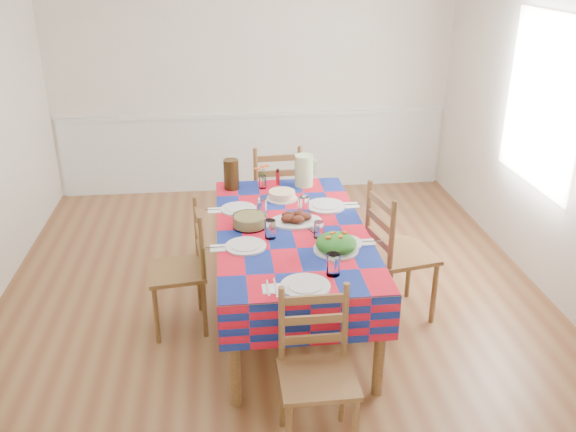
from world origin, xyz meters
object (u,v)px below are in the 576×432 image
object	(u,v)px
chair_far	(276,197)
chair_right	(396,254)
chair_near	(317,373)
chair_left	(182,270)
green_pitcher	(304,171)
dining_table	(291,238)
meat_platter	(296,219)
tea_pitcher	(231,174)

from	to	relation	value
chair_far	chair_right	distance (m)	1.50
chair_near	chair_left	size ratio (longest dim) A/B	0.99
green_pitcher	chair_right	xyz separation A→B (m)	(0.59, -0.85, -0.39)
green_pitcher	chair_far	world-z (taller)	green_pitcher
dining_table	chair_left	distance (m)	0.83
green_pitcher	chair_near	xyz separation A→B (m)	(-0.21, -2.11, -0.45)
chair_far	chair_near	bearing A→B (deg)	87.09
chair_left	chair_far	bearing A→B (deg)	140.05
chair_right	chair_near	bearing A→B (deg)	136.55
chair_right	dining_table	bearing A→B (deg)	78.31
dining_table	chair_right	size ratio (longest dim) A/B	1.90
dining_table	meat_platter	bearing A→B (deg)	61.67
chair_far	chair_right	bearing A→B (deg)	119.19
dining_table	chair_near	bearing A→B (deg)	-90.02
meat_platter	green_pitcher	xyz separation A→B (m)	(0.16, 0.76, 0.10)
chair_near	meat_platter	bearing A→B (deg)	87.57
green_pitcher	chair_far	xyz separation A→B (m)	(-0.20, 0.42, -0.40)
dining_table	chair_left	size ratio (longest dim) A/B	2.08
chair_near	chair_right	world-z (taller)	chair_right
tea_pitcher	chair_right	world-z (taller)	chair_right
chair_far	chair_right	world-z (taller)	chair_right
chair_far	chair_right	xyz separation A→B (m)	(0.80, -1.27, 0.01)
chair_left	chair_near	bearing A→B (deg)	24.89
tea_pitcher	chair_right	size ratio (longest dim) A/B	0.24
chair_left	meat_platter	bearing A→B (deg)	87.78
meat_platter	chair_far	world-z (taller)	chair_far
dining_table	chair_far	xyz separation A→B (m)	(0.00, 1.26, -0.18)
chair_right	green_pitcher	bearing A→B (deg)	23.87
tea_pitcher	chair_near	world-z (taller)	tea_pitcher
green_pitcher	chair_far	distance (m)	0.62
dining_table	meat_platter	world-z (taller)	meat_platter
chair_left	chair_right	world-z (taller)	chair_right
chair_near	chair_far	world-z (taller)	chair_far
green_pitcher	dining_table	bearing A→B (deg)	-103.87
dining_table	chair_left	world-z (taller)	chair_left
meat_platter	chair_right	xyz separation A→B (m)	(0.76, -0.09, -0.29)
meat_platter	chair_left	xyz separation A→B (m)	(-0.85, -0.08, -0.34)
dining_table	meat_platter	xyz separation A→B (m)	(0.04, 0.08, 0.12)
green_pitcher	chair_far	size ratio (longest dim) A/B	0.26
meat_platter	tea_pitcher	distance (m)	0.88
chair_near	green_pitcher	bearing A→B (deg)	83.82
tea_pitcher	chair_left	world-z (taller)	tea_pitcher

